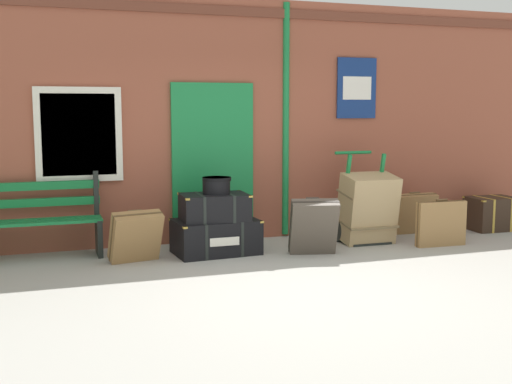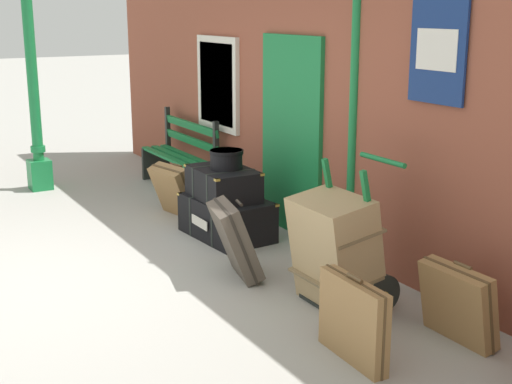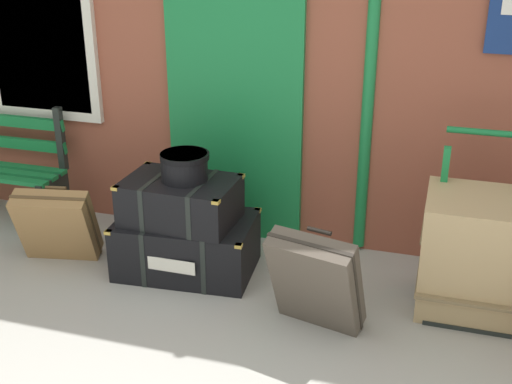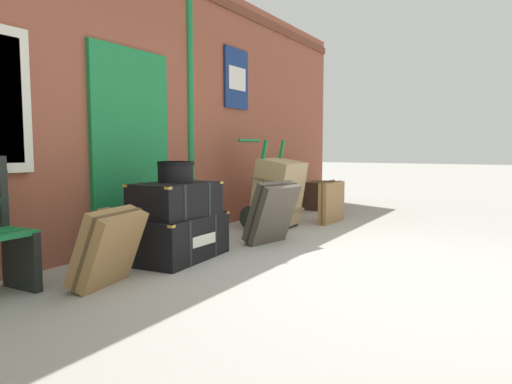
{
  "view_description": "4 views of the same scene",
  "coord_description": "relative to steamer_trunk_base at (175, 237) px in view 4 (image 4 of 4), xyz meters",
  "views": [
    {
      "loc": [
        -2.46,
        -5.73,
        1.78
      ],
      "look_at": [
        0.13,
        1.87,
        0.72
      ],
      "focal_mm": 44.97,
      "sensor_mm": 36.0,
      "label": 1
    },
    {
      "loc": [
        6.0,
        -1.62,
        2.37
      ],
      "look_at": [
        0.12,
        1.77,
        0.61
      ],
      "focal_mm": 50.06,
      "sensor_mm": 36.0,
      "label": 2
    },
    {
      "loc": [
        1.35,
        -2.38,
        2.53
      ],
      "look_at": [
        0.05,
        1.91,
        0.63
      ],
      "focal_mm": 46.8,
      "sensor_mm": 36.0,
      "label": 3
    },
    {
      "loc": [
        -3.99,
        -1.18,
        1.07
      ],
      "look_at": [
        0.97,
        1.63,
        0.54
      ],
      "focal_mm": 33.21,
      "sensor_mm": 36.0,
      "label": 4
    }
  ],
  "objects": [
    {
      "name": "round_hatbox",
      "position": [
        0.01,
        -0.0,
        0.65
      ],
      "size": [
        0.35,
        0.35,
        0.2
      ],
      "color": "black",
      "rests_on": "steamer_trunk_middle"
    },
    {
      "name": "suitcase_umber",
      "position": [
        -1.0,
        -0.16,
        0.1
      ],
      "size": [
        0.63,
        0.49,
        0.61
      ],
      "color": "olive",
      "rests_on": "ground"
    },
    {
      "name": "ground_plane",
      "position": [
        0.44,
        -1.73,
        -0.21
      ],
      "size": [
        60.0,
        60.0,
        0.0
      ],
      "primitive_type": "plane",
      "color": "#A3A099"
    },
    {
      "name": "suitcase_tan",
      "position": [
        3.02,
        0.31,
        0.08
      ],
      "size": [
        0.63,
        0.26,
        0.59
      ],
      "color": "olive",
      "rests_on": "ground"
    },
    {
      "name": "suitcase_cream",
      "position": [
        2.87,
        -0.52,
        0.08
      ],
      "size": [
        0.69,
        0.15,
        0.62
      ],
      "color": "olive",
      "rests_on": "ground"
    },
    {
      "name": "steamer_trunk_middle",
      "position": [
        -0.02,
        -0.03,
        0.37
      ],
      "size": [
        0.83,
        0.57,
        0.33
      ],
      "color": "black",
      "rests_on": "steamer_trunk_base"
    },
    {
      "name": "suitcase_brown",
      "position": [
        1.09,
        -0.48,
        0.14
      ],
      "size": [
        0.64,
        0.53,
        0.71
      ],
      "color": "#51473D",
      "rests_on": "ground"
    },
    {
      "name": "large_brown_trunk",
      "position": [
        2.05,
        -0.08,
        0.26
      ],
      "size": [
        0.7,
        0.57,
        0.94
      ],
      "color": "tan",
      "rests_on": "ground"
    },
    {
      "name": "brick_facade",
      "position": [
        0.42,
        0.87,
        1.39
      ],
      "size": [
        10.4,
        0.35,
        3.2
      ],
      "color": "brown",
      "rests_on": "ground"
    },
    {
      "name": "steamer_trunk_base",
      "position": [
        0.0,
        0.0,
        0.0
      ],
      "size": [
        1.05,
        0.72,
        0.43
      ],
      "color": "black",
      "rests_on": "ground"
    },
    {
      "name": "porters_trolley",
      "position": [
        2.05,
        0.1,
        0.06
      ],
      "size": [
        0.71,
        0.63,
        1.19
      ],
      "color": "black",
      "rests_on": "ground"
    },
    {
      "name": "corner_trunk",
      "position": [
        4.24,
        0.18,
        0.03
      ],
      "size": [
        0.7,
        0.5,
        0.49
      ],
      "color": "#332319",
      "rests_on": "ground"
    }
  ]
}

